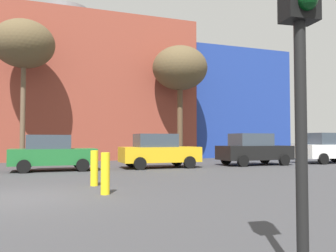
{
  "coord_description": "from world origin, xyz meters",
  "views": [
    {
      "loc": [
        0.64,
        -9.55,
        1.46
      ],
      "look_at": [
        7.4,
        9.27,
        2.27
      ],
      "focal_mm": 36.99,
      "sensor_mm": 36.0,
      "label": 1
    }
  ],
  "objects": [
    {
      "name": "parked_car_5",
      "position": [
        17.72,
        7.77,
        0.95
      ],
      "size": [
        4.4,
        2.16,
        1.91
      ],
      "color": "white",
      "rests_on": "ground_plane"
    },
    {
      "name": "parked_car_2",
      "position": [
        1.02,
        7.77,
        0.85
      ],
      "size": [
        3.92,
        1.93,
        1.7
      ],
      "color": "#1E662D",
      "rests_on": "ground_plane"
    },
    {
      "name": "parked_car_4",
      "position": [
        12.16,
        7.77,
        0.91
      ],
      "size": [
        4.23,
        2.08,
        1.84
      ],
      "color": "black",
      "rests_on": "ground_plane"
    },
    {
      "name": "building_backdrop",
      "position": [
        2.23,
        21.28,
        5.13
      ],
      "size": [
        37.96,
        12.63,
        12.78
      ],
      "color": "brown",
      "rests_on": "ground_plane"
    },
    {
      "name": "traffic_light_near_right",
      "position": [
        3.11,
        -6.71,
        2.64
      ],
      "size": [
        0.38,
        0.38,
        3.58
      ],
      "rotation": [
        0.0,
        0.0,
        -1.68
      ],
      "color": "black",
      "rests_on": "ground_plane"
    },
    {
      "name": "bollard_yellow_2",
      "position": [
        2.17,
        1.68,
        0.56
      ],
      "size": [
        0.24,
        0.24,
        1.13
      ],
      "primitive_type": "cylinder",
      "color": "yellow",
      "rests_on": "ground_plane"
    },
    {
      "name": "bollard_yellow_1",
      "position": [
        2.2,
        -0.2,
        0.56
      ],
      "size": [
        0.24,
        0.24,
        1.13
      ],
      "primitive_type": "cylinder",
      "color": "yellow",
      "rests_on": "ground_plane"
    },
    {
      "name": "ground_plane",
      "position": [
        0.0,
        0.0,
        0.0
      ],
      "size": [
        200.0,
        200.0,
        0.0
      ],
      "primitive_type": "plane",
      "color": "#38383A"
    },
    {
      "name": "parked_car_3",
      "position": [
        6.33,
        7.77,
        0.89
      ],
      "size": [
        4.11,
        2.02,
        1.78
      ],
      "color": "gold",
      "rests_on": "ground_plane"
    },
    {
      "name": "bare_tree_0",
      "position": [
        -0.57,
        12.73,
        7.18
      ],
      "size": [
        3.61,
        3.61,
        8.68
      ],
      "color": "brown",
      "rests_on": "ground_plane"
    },
    {
      "name": "bare_tree_1",
      "position": [
        9.73,
        13.25,
        6.54
      ],
      "size": [
        3.93,
        3.93,
        8.18
      ],
      "color": "brown",
      "rests_on": "ground_plane"
    }
  ]
}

